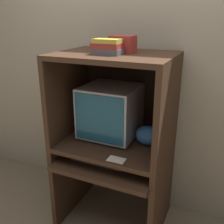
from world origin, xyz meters
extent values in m
cube|color=gray|center=(0.00, 0.72, 1.30)|extent=(6.00, 0.06, 2.60)
cube|color=#382316|center=(-0.41, 0.33, 0.32)|extent=(0.04, 0.66, 0.64)
cube|color=#382316|center=(0.41, 0.33, 0.32)|extent=(0.04, 0.66, 0.64)
cube|color=#382316|center=(0.00, 0.16, 0.62)|extent=(0.79, 0.43, 0.04)
cube|color=#382316|center=(-0.41, 0.33, 0.70)|extent=(0.04, 0.66, 0.12)
cube|color=#382316|center=(0.41, 0.33, 0.70)|extent=(0.04, 0.66, 0.12)
cube|color=#382316|center=(0.00, 0.33, 0.75)|extent=(0.79, 0.66, 0.04)
cube|color=#382316|center=(-0.41, 0.33, 1.12)|extent=(0.04, 0.66, 0.70)
cube|color=#382316|center=(0.41, 0.33, 1.12)|extent=(0.04, 0.66, 0.70)
cube|color=#382316|center=(0.00, 0.33, 1.45)|extent=(0.79, 0.66, 0.04)
cube|color=black|center=(0.00, 0.65, 1.12)|extent=(0.79, 0.01, 0.70)
cylinder|color=#B2B2B7|center=(-0.07, 0.42, 0.77)|extent=(0.24, 0.24, 0.02)
cube|color=#B2B2B7|center=(-0.07, 0.42, 0.99)|extent=(0.44, 0.43, 0.41)
cube|color=navy|center=(-0.07, 0.20, 0.99)|extent=(0.40, 0.01, 0.37)
cube|color=#2D2D30|center=(-0.07, 0.18, 0.65)|extent=(0.42, 0.15, 0.02)
cube|color=#474749|center=(-0.07, 0.18, 0.66)|extent=(0.38, 0.12, 0.01)
ellipsoid|color=#B7B7B7|center=(0.19, 0.18, 0.65)|extent=(0.06, 0.04, 0.03)
ellipsoid|color=#336BB7|center=(0.26, 0.38, 0.84)|extent=(0.19, 0.14, 0.15)
cube|color=#4C4C51|center=(-0.01, 0.23, 1.49)|extent=(0.19, 0.12, 0.04)
cube|color=maroon|center=(-0.02, 0.25, 1.53)|extent=(0.20, 0.14, 0.04)
cube|color=gold|center=(-0.01, 0.24, 1.56)|extent=(0.18, 0.12, 0.03)
cube|color=beige|center=(0.13, 0.06, 0.77)|extent=(0.13, 0.08, 0.00)
cube|color=maroon|center=(0.04, 0.38, 1.53)|extent=(0.17, 0.14, 0.12)
camera|label=1|loc=(0.77, -1.43, 1.72)|focal=42.00mm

